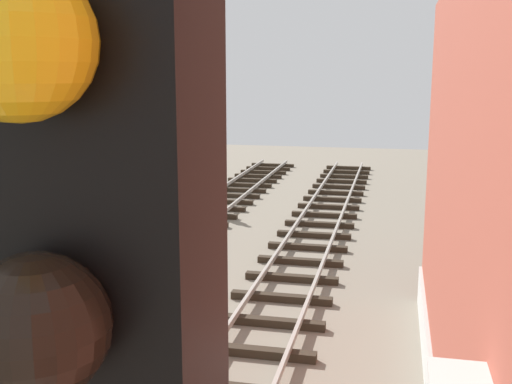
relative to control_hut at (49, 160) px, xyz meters
The scene contains 3 objects.
control_hut is the anchor object (origin of this frame).
utility_pole_far 6.62m from the control_hut, 106.42° to the left, with size 1.80×0.24×8.91m.
track_worker_foreground 9.53m from the control_hut, 20.55° to the right, with size 0.40×0.40×1.87m.
Camera 1 is at (3.40, -4.39, 5.54)m, focal length 44.20 mm.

